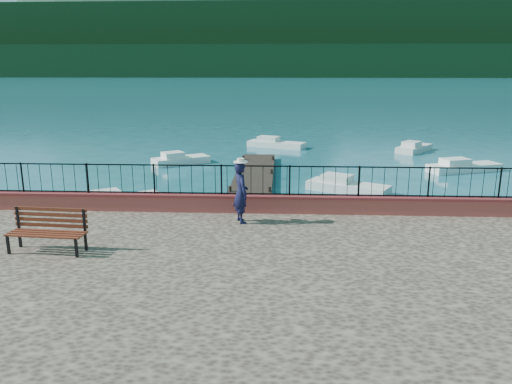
# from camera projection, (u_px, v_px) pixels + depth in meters

# --- Properties ---
(ground) EXTENTS (2000.00, 2000.00, 0.00)m
(ground) POSITION_uv_depth(u_px,v_px,m) (302.00, 297.00, 12.93)
(ground) COLOR #19596B
(ground) RESTS_ON ground
(parapet) EXTENTS (28.00, 0.46, 0.58)m
(parapet) POSITION_uv_depth(u_px,v_px,m) (298.00, 204.00, 16.15)
(parapet) COLOR #B03F42
(parapet) RESTS_ON promenade
(railing) EXTENTS (27.00, 0.05, 0.95)m
(railing) POSITION_uv_depth(u_px,v_px,m) (299.00, 181.00, 15.96)
(railing) COLOR black
(railing) RESTS_ON parapet
(dock) EXTENTS (2.00, 16.00, 0.30)m
(dock) POSITION_uv_depth(u_px,v_px,m) (252.00, 185.00, 24.62)
(dock) COLOR #2D231C
(dock) RESTS_ON ground
(far_forest) EXTENTS (900.00, 60.00, 18.00)m
(far_forest) POSITION_uv_depth(u_px,v_px,m) (283.00, 61.00, 301.31)
(far_forest) COLOR black
(far_forest) RESTS_ON ground
(foothills) EXTENTS (900.00, 120.00, 44.00)m
(foothills) POSITION_uv_depth(u_px,v_px,m) (283.00, 44.00, 356.26)
(foothills) COLOR black
(foothills) RESTS_ON ground
(companion_hill) EXTENTS (448.00, 384.00, 180.00)m
(companion_hill) POSITION_uv_depth(u_px,v_px,m) (484.00, 72.00, 544.38)
(companion_hill) COLOR #142D23
(companion_hill) RESTS_ON ground
(park_bench) EXTENTS (2.03, 0.80, 1.10)m
(park_bench) POSITION_uv_depth(u_px,v_px,m) (48.00, 239.00, 12.72)
(park_bench) COLOR black
(park_bench) RESTS_ON promenade
(person) EXTENTS (0.67, 0.80, 1.85)m
(person) POSITION_uv_depth(u_px,v_px,m) (241.00, 193.00, 15.01)
(person) COLOR black
(person) RESTS_ON promenade
(hat) EXTENTS (0.44, 0.44, 0.12)m
(hat) POSITION_uv_depth(u_px,v_px,m) (241.00, 160.00, 14.77)
(hat) COLOR white
(hat) RESTS_ON person
(boat_0) EXTENTS (3.79, 3.15, 0.80)m
(boat_0) POSITION_uv_depth(u_px,v_px,m) (118.00, 198.00, 21.10)
(boat_0) COLOR silver
(boat_0) RESTS_ON ground
(boat_1) EXTENTS (4.02, 3.00, 0.80)m
(boat_1) POSITION_uv_depth(u_px,v_px,m) (348.00, 184.00, 23.75)
(boat_1) COLOR silver
(boat_1) RESTS_ON ground
(boat_2) EXTENTS (4.48, 2.64, 0.80)m
(boat_2) POSITION_uv_depth(u_px,v_px,m) (465.00, 164.00, 28.43)
(boat_2) COLOR white
(boat_2) RESTS_ON ground
(boat_3) EXTENTS (3.59, 2.97, 0.80)m
(boat_3) POSITION_uv_depth(u_px,v_px,m) (181.00, 157.00, 30.65)
(boat_3) COLOR white
(boat_3) RESTS_ON ground
(boat_4) EXTENTS (4.44, 2.81, 0.80)m
(boat_4) POSITION_uv_depth(u_px,v_px,m) (276.00, 142.00, 36.99)
(boat_4) COLOR silver
(boat_4) RESTS_ON ground
(boat_5) EXTENTS (3.12, 3.49, 0.80)m
(boat_5) POSITION_uv_depth(u_px,v_px,m) (414.00, 146.00, 35.11)
(boat_5) COLOR silver
(boat_5) RESTS_ON ground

